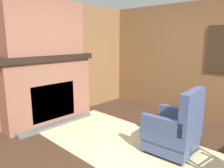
# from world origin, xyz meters

# --- Properties ---
(ground_plane) EXTENTS (14.00, 14.00, 0.00)m
(ground_plane) POSITION_xyz_m (0.00, 0.00, 0.00)
(ground_plane) COLOR #3D281C
(wood_panel_wall_left) EXTENTS (0.06, 5.22, 2.41)m
(wood_panel_wall_left) POSITION_xyz_m (-2.34, 0.00, 1.21)
(wood_panel_wall_left) COLOR brown
(wood_panel_wall_left) RESTS_ON ground
(wood_panel_wall_back) EXTENTS (5.22, 0.09, 2.41)m
(wood_panel_wall_back) POSITION_xyz_m (0.01, 2.34, 1.21)
(wood_panel_wall_back) COLOR brown
(wood_panel_wall_back) RESTS_ON ground
(fireplace_hearth) EXTENTS (0.60, 1.87, 1.36)m
(fireplace_hearth) POSITION_xyz_m (-2.10, 0.00, 0.68)
(fireplace_hearth) COLOR brown
(fireplace_hearth) RESTS_ON ground
(chimney_breast) EXTENTS (0.34, 1.55, 1.03)m
(chimney_breast) POSITION_xyz_m (-2.12, 0.00, 1.88)
(chimney_breast) COLOR brown
(chimney_breast) RESTS_ON fireplace_hearth
(area_rug) EXTENTS (3.74, 1.54, 0.01)m
(area_rug) POSITION_xyz_m (-0.14, 0.33, 0.01)
(area_rug) COLOR #C6B789
(area_rug) RESTS_ON ground
(armchair) EXTENTS (0.73, 0.71, 1.00)m
(armchair) POSITION_xyz_m (0.31, 0.62, 0.36)
(armchair) COLOR #3D4C75
(armchair) RESTS_ON ground
(firewood_stack) EXTENTS (0.45, 0.43, 0.26)m
(firewood_stack) POSITION_xyz_m (-0.43, 1.59, 0.10)
(firewood_stack) COLOR brown
(firewood_stack) RESTS_ON ground
(oil_lamp_vase) EXTENTS (0.13, 0.13, 0.26)m
(oil_lamp_vase) POSITION_xyz_m (-2.15, -0.47, 1.45)
(oil_lamp_vase) COLOR #99B29E
(oil_lamp_vase) RESTS_ON fireplace_hearth
(storage_case) EXTENTS (0.15, 0.28, 0.16)m
(storage_case) POSITION_xyz_m (-2.15, 0.52, 1.44)
(storage_case) COLOR gray
(storage_case) RESTS_ON fireplace_hearth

